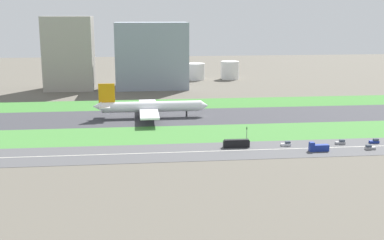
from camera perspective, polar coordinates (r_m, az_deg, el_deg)
The scene contains 18 objects.
ground_plane at distance 284.87m, azimuth 1.65°, elevation 0.43°, with size 800.00×800.00×0.00m, color #5B564C.
runway at distance 284.86m, azimuth 1.65°, elevation 0.44°, with size 280.00×46.00×0.10m, color #38383D.
grass_median_north at distance 324.75m, azimuth 0.63°, elevation 1.91°, with size 280.00×36.00×0.10m, color #3D7A33.
grass_median_south at distance 245.34m, azimuth 2.99°, elevation -1.51°, with size 280.00×36.00×0.10m, color #427F38.
highway at distance 214.89m, azimuth 4.39°, elevation -3.52°, with size 280.00×28.00×0.10m, color #4C4C4F.
highway_centerline at distance 214.87m, azimuth 4.39°, elevation -3.51°, with size 266.00×0.50×0.01m, color silver.
airliner at distance 280.98m, azimuth -4.95°, elevation 1.52°, with size 65.00×56.00×19.70m.
car_0 at distance 229.21m, azimuth 19.71°, elevation -2.99°, with size 4.40×1.80×2.00m.
truck_1 at distance 219.86m, azimuth 14.27°, elevation -3.07°, with size 8.40×2.50×4.00m.
bus_0 at distance 219.86m, azimuth 5.11°, elevation -2.70°, with size 11.60×2.50×3.50m.
car_3 at distance 225.65m, azimuth 10.77°, elevation -2.71°, with size 4.40×1.80×2.00m.
car_2 at distance 234.28m, azimuth 16.68°, elevation -2.46°, with size 4.40×1.80×2.00m.
car_1 at distance 240.97m, azimuth 20.20°, elevation -2.30°, with size 4.40×1.80×2.00m.
traffic_light at distance 228.14m, azimuth 6.30°, elevation -1.53°, with size 0.36×0.50×7.20m.
terminal_building at distance 394.46m, azimuth -13.92°, elevation 7.44°, with size 36.68×29.86×55.44m, color #9E998E.
hangar_building at distance 391.60m, azimuth -4.66°, elevation 7.39°, with size 55.53×34.68×50.87m, color gray.
fuel_tank_west at distance 441.08m, azimuth 0.33°, elevation 5.59°, with size 17.38×17.38×14.33m, color silver.
fuel_tank_centre at distance 445.76m, azimuth 4.35°, elevation 5.72°, with size 16.10×16.10×15.87m, color silver.
Camera 1 is at (-39.53, -276.02, 58.32)m, focal length 46.52 mm.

